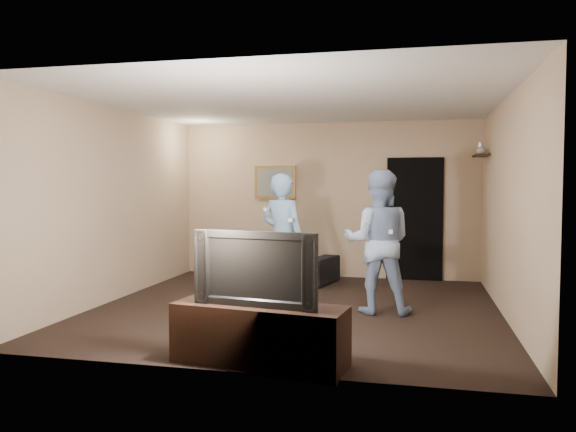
% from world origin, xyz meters
% --- Properties ---
extents(ground, '(5.00, 5.00, 0.00)m').
position_xyz_m(ground, '(0.00, 0.00, 0.00)').
color(ground, black).
rests_on(ground, ground).
extents(ceiling, '(5.00, 5.00, 0.04)m').
position_xyz_m(ceiling, '(0.00, 0.00, 2.60)').
color(ceiling, silver).
rests_on(ceiling, wall_back).
extents(wall_back, '(5.00, 0.04, 2.60)m').
position_xyz_m(wall_back, '(0.00, 2.50, 1.30)').
color(wall_back, tan).
rests_on(wall_back, ground).
extents(wall_front, '(5.00, 0.04, 2.60)m').
position_xyz_m(wall_front, '(0.00, -2.50, 1.30)').
color(wall_front, tan).
rests_on(wall_front, ground).
extents(wall_left, '(0.04, 5.00, 2.60)m').
position_xyz_m(wall_left, '(-2.50, 0.00, 1.30)').
color(wall_left, tan).
rests_on(wall_left, ground).
extents(wall_right, '(0.04, 5.00, 2.60)m').
position_xyz_m(wall_right, '(2.50, 0.00, 1.30)').
color(wall_right, tan).
rests_on(wall_right, ground).
extents(sofa, '(2.25, 1.32, 0.62)m').
position_xyz_m(sofa, '(-0.84, 1.95, 0.31)').
color(sofa, black).
rests_on(sofa, ground).
extents(throw_pillow, '(0.51, 0.28, 0.49)m').
position_xyz_m(throw_pillow, '(-1.20, 1.95, 0.48)').
color(throw_pillow, '#1A4F44').
rests_on(throw_pillow, sofa).
extents(painting_frame, '(0.72, 0.05, 0.57)m').
position_xyz_m(painting_frame, '(-0.90, 2.48, 1.60)').
color(painting_frame, olive).
rests_on(painting_frame, wall_back).
extents(painting_canvas, '(0.62, 0.01, 0.47)m').
position_xyz_m(painting_canvas, '(-0.90, 2.45, 1.60)').
color(painting_canvas, slate).
rests_on(painting_canvas, painting_frame).
extents(doorway, '(0.90, 0.06, 2.00)m').
position_xyz_m(doorway, '(1.45, 2.47, 1.00)').
color(doorway, black).
rests_on(doorway, ground).
extents(light_switch, '(0.08, 0.02, 0.12)m').
position_xyz_m(light_switch, '(0.85, 2.48, 1.30)').
color(light_switch, silver).
rests_on(light_switch, wall_back).
extents(wall_shelf, '(0.20, 0.60, 0.03)m').
position_xyz_m(wall_shelf, '(2.39, 1.80, 1.99)').
color(wall_shelf, black).
rests_on(wall_shelf, wall_right).
extents(shelf_vase, '(0.16, 0.16, 0.15)m').
position_xyz_m(shelf_vase, '(2.39, 1.74, 2.08)').
color(shelf_vase, '#AAABAF').
rests_on(shelf_vase, wall_shelf).
extents(shelf_figurine, '(0.06, 0.06, 0.18)m').
position_xyz_m(shelf_figurine, '(2.39, 1.87, 2.09)').
color(shelf_figurine, silver).
rests_on(shelf_figurine, wall_shelf).
extents(tv_console, '(1.58, 0.70, 0.55)m').
position_xyz_m(tv_console, '(0.15, -2.24, 0.25)').
color(tv_console, black).
rests_on(tv_console, ground).
extents(television, '(1.14, 0.30, 0.65)m').
position_xyz_m(television, '(0.15, -2.24, 0.85)').
color(television, black).
rests_on(television, tv_console).
extents(wii_player_left, '(0.73, 0.61, 1.71)m').
position_xyz_m(wii_player_left, '(-0.23, 0.23, 0.85)').
color(wii_player_left, '#77A4CF').
rests_on(wii_player_left, ground).
extents(wii_player_right, '(0.86, 0.68, 1.74)m').
position_xyz_m(wii_player_right, '(1.02, -0.03, 0.87)').
color(wii_player_right, '#97B3DC').
rests_on(wii_player_right, ground).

